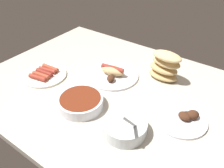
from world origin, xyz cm
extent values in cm
cube|color=beige|center=(0.00, 0.00, -1.50)|extent=(120.00, 90.00, 3.00)
cylinder|color=white|center=(33.60, -0.99, 0.50)|extent=(19.89, 19.89, 1.00)
ellipsoid|color=#472819|center=(36.84, 1.77, 2.53)|extent=(6.21, 6.48, 3.06)
ellipsoid|color=#381E14|center=(34.89, 0.89, 2.00)|extent=(3.53, 4.19, 2.01)
ellipsoid|color=#472819|center=(34.64, -0.56, 2.35)|extent=(5.76, 5.03, 2.70)
cylinder|color=white|center=(-4.81, 8.25, 0.50)|extent=(25.18, 25.18, 1.00)
ellipsoid|color=#DBB77A|center=(-4.81, 8.25, 3.20)|extent=(12.52, 7.66, 4.40)
cylinder|color=maroon|center=(-4.81, 8.25, 4.41)|extent=(11.41, 4.01, 2.40)
ellipsoid|color=#472819|center=(-2.22, 3.21, 2.40)|extent=(5.35, 5.63, 2.80)
ellipsoid|color=tan|center=(15.97, 20.43, 1.80)|extent=(13.88, 7.93, 3.60)
ellipsoid|color=tan|center=(15.63, 20.65, 5.40)|extent=(14.39, 8.88, 3.60)
ellipsoid|color=#DBB77A|center=(16.33, 21.00, 9.00)|extent=(14.78, 9.67, 3.60)
ellipsoid|color=#E5C689|center=(16.60, 19.98, 12.60)|extent=(14.35, 8.80, 3.60)
cylinder|color=white|center=(-31.49, -11.06, 0.50)|extent=(20.84, 20.84, 1.00)
cylinder|color=#9E3828|center=(-30.71, -15.69, 2.07)|extent=(9.44, 3.84, 2.13)
cylinder|color=#AD472D|center=(-31.10, -13.37, 2.07)|extent=(9.40, 3.36, 2.13)
cylinder|color=maroon|center=(-31.49, -11.06, 2.07)|extent=(9.39, 3.25, 2.13)
cylinder|color=#9E3828|center=(-31.88, -8.74, 2.07)|extent=(9.44, 3.95, 2.13)
cylinder|color=#AD472D|center=(-32.28, -6.43, 2.07)|extent=(9.36, 2.98, 2.13)
cylinder|color=white|center=(-2.51, -17.16, 2.18)|extent=(18.34, 18.34, 4.37)
cylinder|color=maroon|center=(-2.51, -17.16, 3.97)|extent=(16.51, 16.51, 1.00)
cylinder|color=silver|center=(19.44, -18.34, 2.51)|extent=(15.96, 15.96, 5.02)
cylinder|color=beige|center=(19.44, -18.34, 3.52)|extent=(14.04, 14.04, 2.26)
cube|color=#B7B7BC|center=(23.03, -20.34, 8.32)|extent=(1.54, 10.37, 13.20)
camera|label=1|loc=(48.17, -66.14, 62.38)|focal=36.39mm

